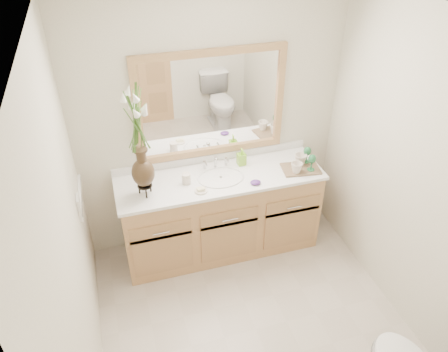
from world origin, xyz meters
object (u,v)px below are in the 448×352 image
object	(u,v)px
tray	(301,169)
tumbler	(186,179)
soap_bottle	(241,157)
flower_vase	(138,129)

from	to	relation	value
tray	tumbler	bearing A→B (deg)	-177.06
tumbler	soap_bottle	distance (m)	0.57
flower_vase	tumbler	xyz separation A→B (m)	(0.36, 0.06, -0.56)
flower_vase	tray	distance (m)	1.52
flower_vase	tumbler	world-z (taller)	flower_vase
tumbler	tray	world-z (taller)	tumbler
tumbler	tray	bearing A→B (deg)	-4.84
flower_vase	soap_bottle	size ratio (longest dim) A/B	6.10
soap_bottle	tumbler	bearing A→B (deg)	-167.64
soap_bottle	tray	size ratio (longest dim) A/B	0.44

